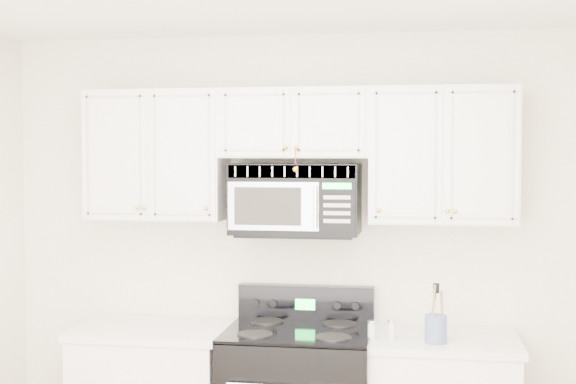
# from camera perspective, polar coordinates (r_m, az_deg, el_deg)

# --- Properties ---
(room) EXTENTS (3.51, 3.51, 2.61)m
(room) POSITION_cam_1_polar(r_m,az_deg,el_deg) (3.06, -3.99, -8.69)
(room) COLOR #866647
(room) RESTS_ON ground
(upper_cabinets) EXTENTS (2.44, 0.37, 0.75)m
(upper_cabinets) POSITION_cam_1_polar(r_m,az_deg,el_deg) (4.56, 0.58, 3.12)
(upper_cabinets) COLOR silver
(upper_cabinets) RESTS_ON ground
(microwave) EXTENTS (0.72, 0.41, 0.40)m
(microwave) POSITION_cam_1_polar(r_m,az_deg,el_deg) (4.54, 0.55, -0.47)
(microwave) COLOR black
(microwave) RESTS_ON ground
(utensil_crock) EXTENTS (0.12, 0.12, 0.31)m
(utensil_crock) POSITION_cam_1_polar(r_m,az_deg,el_deg) (4.30, 10.47, -9.49)
(utensil_crock) COLOR #3D466D
(utensil_crock) RESTS_ON base_cabinet_right
(shaker_salt) EXTENTS (0.04, 0.04, 0.10)m
(shaker_salt) POSITION_cam_1_polar(r_m,az_deg,el_deg) (4.32, 5.97, -9.73)
(shaker_salt) COLOR silver
(shaker_salt) RESTS_ON base_cabinet_right
(shaker_pepper) EXTENTS (0.04, 0.04, 0.10)m
(shaker_pepper) POSITION_cam_1_polar(r_m,az_deg,el_deg) (4.35, 7.40, -9.64)
(shaker_pepper) COLOR silver
(shaker_pepper) RESTS_ON base_cabinet_right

